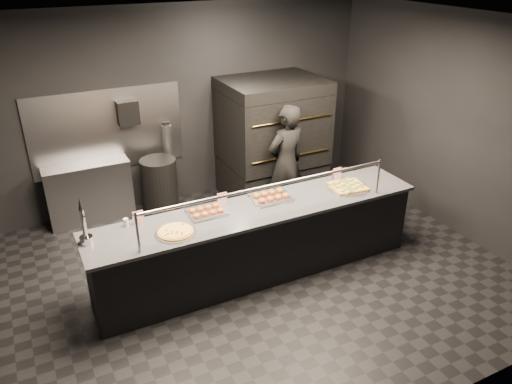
{
  "coord_description": "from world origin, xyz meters",
  "views": [
    {
      "loc": [
        -2.36,
        -4.63,
        3.68
      ],
      "look_at": [
        0.06,
        0.2,
        1.03
      ],
      "focal_mm": 35.0,
      "sensor_mm": 36.0,
      "label": 1
    }
  ],
  "objects_px": {
    "prep_shelf": "(90,193)",
    "worker": "(286,163)",
    "square_pizza": "(348,187)",
    "towel_dispenser": "(128,113)",
    "slider_tray_a": "(206,211)",
    "trash_bin": "(160,187)",
    "pizza_oven": "(272,139)",
    "beer_tap": "(85,230)",
    "round_pizza": "(176,232)",
    "service_counter": "(259,241)",
    "fire_extinguisher": "(167,139)",
    "slider_tray_b": "(271,196)"
  },
  "relations": [
    {
      "from": "slider_tray_a",
      "to": "trash_bin",
      "type": "distance_m",
      "value": 1.97
    },
    {
      "from": "round_pizza",
      "to": "pizza_oven",
      "type": "bearing_deg",
      "value": 41.7
    },
    {
      "from": "service_counter",
      "to": "prep_shelf",
      "type": "distance_m",
      "value": 2.82
    },
    {
      "from": "square_pizza",
      "to": "worker",
      "type": "bearing_deg",
      "value": 101.23
    },
    {
      "from": "round_pizza",
      "to": "square_pizza",
      "type": "distance_m",
      "value": 2.33
    },
    {
      "from": "pizza_oven",
      "to": "fire_extinguisher",
      "type": "xyz_separation_m",
      "value": [
        -1.55,
        0.5,
        0.09
      ]
    },
    {
      "from": "service_counter",
      "to": "square_pizza",
      "type": "relative_size",
      "value": 7.58
    },
    {
      "from": "towel_dispenser",
      "to": "fire_extinguisher",
      "type": "height_order",
      "value": "towel_dispenser"
    },
    {
      "from": "prep_shelf",
      "to": "square_pizza",
      "type": "xyz_separation_m",
      "value": [
        2.87,
        -2.35,
        0.49
      ]
    },
    {
      "from": "prep_shelf",
      "to": "worker",
      "type": "distance_m",
      "value": 2.91
    },
    {
      "from": "worker",
      "to": "beer_tap",
      "type": "bearing_deg",
      "value": 8.75
    },
    {
      "from": "towel_dispenser",
      "to": "square_pizza",
      "type": "relative_size",
      "value": 0.65
    },
    {
      "from": "pizza_oven",
      "to": "beer_tap",
      "type": "distance_m",
      "value": 3.62
    },
    {
      "from": "towel_dispenser",
      "to": "worker",
      "type": "distance_m",
      "value": 2.39
    },
    {
      "from": "fire_extinguisher",
      "to": "round_pizza",
      "type": "xyz_separation_m",
      "value": [
        -0.71,
        -2.52,
        -0.12
      ]
    },
    {
      "from": "slider_tray_a",
      "to": "fire_extinguisher",
      "type": "bearing_deg",
      "value": 83.65
    },
    {
      "from": "slider_tray_b",
      "to": "trash_bin",
      "type": "distance_m",
      "value": 2.15
    },
    {
      "from": "slider_tray_a",
      "to": "service_counter",
      "type": "bearing_deg",
      "value": -14.08
    },
    {
      "from": "slider_tray_a",
      "to": "square_pizza",
      "type": "distance_m",
      "value": 1.87
    },
    {
      "from": "pizza_oven",
      "to": "worker",
      "type": "bearing_deg",
      "value": -102.75
    },
    {
      "from": "pizza_oven",
      "to": "fire_extinguisher",
      "type": "distance_m",
      "value": 1.63
    },
    {
      "from": "prep_shelf",
      "to": "pizza_oven",
      "type": "bearing_deg",
      "value": -8.54
    },
    {
      "from": "beer_tap",
      "to": "pizza_oven",
      "type": "bearing_deg",
      "value": 29.6
    },
    {
      "from": "prep_shelf",
      "to": "round_pizza",
      "type": "bearing_deg",
      "value": -77.54
    },
    {
      "from": "towel_dispenser",
      "to": "service_counter",
      "type": "bearing_deg",
      "value": -69.37
    },
    {
      "from": "slider_tray_a",
      "to": "square_pizza",
      "type": "relative_size",
      "value": 0.82
    },
    {
      "from": "pizza_oven",
      "to": "worker",
      "type": "distance_m",
      "value": 0.77
    },
    {
      "from": "pizza_oven",
      "to": "towel_dispenser",
      "type": "xyz_separation_m",
      "value": [
        -2.1,
        0.49,
        0.58
      ]
    },
    {
      "from": "round_pizza",
      "to": "trash_bin",
      "type": "bearing_deg",
      "value": 78.51
    },
    {
      "from": "pizza_oven",
      "to": "slider_tray_a",
      "type": "relative_size",
      "value": 4.3
    },
    {
      "from": "beer_tap",
      "to": "round_pizza",
      "type": "distance_m",
      "value": 0.93
    },
    {
      "from": "beer_tap",
      "to": "slider_tray_a",
      "type": "bearing_deg",
      "value": 1.7
    },
    {
      "from": "round_pizza",
      "to": "worker",
      "type": "distance_m",
      "value": 2.45
    },
    {
      "from": "towel_dispenser",
      "to": "slider_tray_a",
      "type": "height_order",
      "value": "towel_dispenser"
    },
    {
      "from": "square_pizza",
      "to": "worker",
      "type": "distance_m",
      "value": 1.2
    },
    {
      "from": "service_counter",
      "to": "round_pizza",
      "type": "bearing_deg",
      "value": -173.81
    },
    {
      "from": "slider_tray_b",
      "to": "beer_tap",
      "type": "bearing_deg",
      "value": -178.96
    },
    {
      "from": "slider_tray_b",
      "to": "prep_shelf",
      "type": "bearing_deg",
      "value": 130.37
    },
    {
      "from": "prep_shelf",
      "to": "beer_tap",
      "type": "xyz_separation_m",
      "value": [
        -0.35,
        -2.21,
        0.62
      ]
    },
    {
      "from": "round_pizza",
      "to": "trash_bin",
      "type": "height_order",
      "value": "round_pizza"
    },
    {
      "from": "towel_dispenser",
      "to": "round_pizza",
      "type": "relative_size",
      "value": 0.78
    },
    {
      "from": "towel_dispenser",
      "to": "beer_tap",
      "type": "distance_m",
      "value": 2.56
    },
    {
      "from": "slider_tray_a",
      "to": "worker",
      "type": "relative_size",
      "value": 0.25
    },
    {
      "from": "slider_tray_a",
      "to": "towel_dispenser",
      "type": "bearing_deg",
      "value": 97.62
    },
    {
      "from": "towel_dispenser",
      "to": "square_pizza",
      "type": "height_order",
      "value": "towel_dispenser"
    },
    {
      "from": "fire_extinguisher",
      "to": "square_pizza",
      "type": "bearing_deg",
      "value": -56.34
    },
    {
      "from": "towel_dispenser",
      "to": "prep_shelf",
      "type": "bearing_deg",
      "value": -174.29
    },
    {
      "from": "slider_tray_b",
      "to": "square_pizza",
      "type": "distance_m",
      "value": 1.03
    },
    {
      "from": "beer_tap",
      "to": "round_pizza",
      "type": "bearing_deg",
      "value": -14.25
    },
    {
      "from": "beer_tap",
      "to": "slider_tray_b",
      "type": "height_order",
      "value": "beer_tap"
    }
  ]
}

